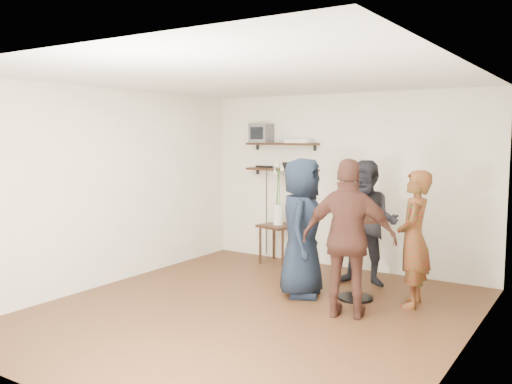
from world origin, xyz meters
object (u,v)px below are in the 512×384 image
(radio, at_px, (290,165))
(person_plaid, at_px, (414,239))
(dvd_deck, at_px, (299,141))
(person_navy, at_px, (302,228))
(person_dark, at_px, (368,223))
(crt_monitor, at_px, (262,133))
(person_brown, at_px, (349,239))
(side_table, at_px, (278,231))
(drinks_table, at_px, (356,247))

(radio, distance_m, person_plaid, 2.69)
(dvd_deck, height_order, person_navy, dvd_deck)
(radio, bearing_deg, person_dark, -22.37)
(crt_monitor, height_order, person_brown, crt_monitor)
(person_navy, bearing_deg, person_dark, -49.61)
(person_brown, bearing_deg, person_navy, -43.18)
(person_plaid, bearing_deg, side_table, -122.34)
(drinks_table, distance_m, person_brown, 0.70)
(drinks_table, distance_m, person_plaid, 0.68)
(radio, xyz_separation_m, side_table, (-0.11, -0.17, -1.02))
(side_table, bearing_deg, drinks_table, -32.38)
(radio, xyz_separation_m, person_navy, (1.02, -1.51, -0.66))
(drinks_table, relative_size, person_navy, 0.59)
(person_navy, bearing_deg, radio, 15.05)
(person_plaid, height_order, person_navy, person_navy)
(dvd_deck, xyz_separation_m, radio, (-0.16, 0.00, -0.38))
(person_plaid, bearing_deg, person_navy, -85.37)
(crt_monitor, height_order, person_plaid, crt_monitor)
(drinks_table, bearing_deg, person_dark, 99.86)
(side_table, distance_m, person_navy, 1.78)
(person_plaid, bearing_deg, drinks_table, -90.00)
(drinks_table, bearing_deg, dvd_deck, 139.17)
(drinks_table, height_order, person_plaid, person_plaid)
(person_plaid, height_order, person_brown, person_brown)
(side_table, height_order, person_navy, person_navy)
(person_plaid, distance_m, person_dark, 0.95)
(side_table, bearing_deg, person_brown, -42.24)
(crt_monitor, height_order, person_dark, crt_monitor)
(drinks_table, xyz_separation_m, person_brown, (0.18, -0.64, 0.22))
(person_plaid, xyz_separation_m, person_brown, (-0.48, -0.76, 0.08))
(dvd_deck, distance_m, side_table, 1.43)
(crt_monitor, bearing_deg, person_navy, -44.38)
(dvd_deck, xyz_separation_m, person_brown, (1.67, -1.93, -1.03))
(dvd_deck, height_order, radio, dvd_deck)
(person_plaid, bearing_deg, person_brown, -42.19)
(person_navy, bearing_deg, drinks_table, -90.00)
(radio, relative_size, person_dark, 0.13)
(crt_monitor, relative_size, person_navy, 0.19)
(person_navy, bearing_deg, dvd_deck, 10.68)
(radio, bearing_deg, drinks_table, -37.98)
(radio, height_order, person_navy, person_navy)
(person_dark, bearing_deg, person_brown, -87.21)
(drinks_table, bearing_deg, person_plaid, 9.82)
(crt_monitor, xyz_separation_m, person_dark, (2.06, -0.63, -1.19))
(side_table, relative_size, person_dark, 0.36)
(side_table, height_order, person_plaid, person_plaid)
(crt_monitor, distance_m, dvd_deck, 0.69)
(radio, distance_m, drinks_table, 2.27)
(dvd_deck, height_order, person_plaid, dvd_deck)
(person_brown, bearing_deg, person_dark, -92.79)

